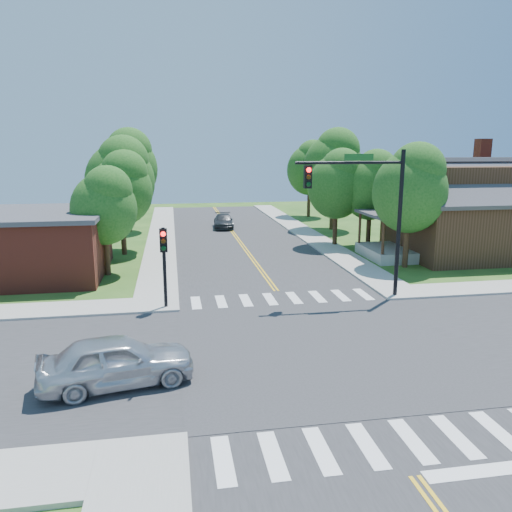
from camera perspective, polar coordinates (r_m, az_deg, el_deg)
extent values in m
plane|color=#264D18|center=(18.94, 7.16, -10.44)|extent=(100.00, 100.00, 0.00)
cube|color=#2D2D30|center=(18.93, 7.16, -10.38)|extent=(10.00, 90.00, 0.04)
cube|color=#2D2D30|center=(18.93, 7.16, -10.37)|extent=(90.00, 10.00, 0.04)
cube|color=#2D2D30|center=(18.94, 7.16, -10.44)|extent=(10.20, 10.20, 0.06)
cube|color=#9E9B93|center=(43.79, 5.43, 2.78)|extent=(2.20, 40.00, 0.14)
cube|color=#9E9B93|center=(42.32, -10.75, 2.28)|extent=(2.20, 40.00, 0.14)
cube|color=white|center=(24.03, -6.87, -5.32)|extent=(0.45, 2.00, 0.01)
cube|color=white|center=(24.11, -4.01, -5.20)|extent=(0.45, 2.00, 0.01)
cube|color=white|center=(24.25, -1.17, -5.07)|extent=(0.45, 2.00, 0.01)
cube|color=white|center=(24.44, 1.62, -4.93)|extent=(0.45, 2.00, 0.01)
cube|color=white|center=(24.70, 4.36, -4.78)|extent=(0.45, 2.00, 0.01)
cube|color=white|center=(25.00, 7.04, -4.62)|extent=(0.45, 2.00, 0.01)
cube|color=white|center=(25.37, 9.64, -4.46)|extent=(0.45, 2.00, 0.01)
cube|color=white|center=(25.78, 12.17, -4.29)|extent=(0.45, 2.00, 0.01)
cube|color=white|center=(12.79, -3.78, -22.25)|extent=(0.45, 2.00, 0.01)
cube|color=white|center=(12.94, 1.92, -21.77)|extent=(0.45, 2.00, 0.01)
cube|color=white|center=(13.19, 7.40, -21.13)|extent=(0.45, 2.00, 0.01)
cube|color=white|center=(13.55, 12.59, -20.35)|extent=(0.45, 2.00, 0.01)
cube|color=white|center=(14.00, 17.42, -19.48)|extent=(0.45, 2.00, 0.01)
cube|color=white|center=(14.54, 21.87, -18.55)|extent=(0.45, 2.00, 0.01)
cube|color=white|center=(15.15, 25.93, -17.60)|extent=(0.45, 2.00, 0.01)
cube|color=yellow|center=(43.84, -2.86, 2.80)|extent=(0.10, 37.50, 0.01)
cube|color=yellow|center=(43.86, -2.60, 2.81)|extent=(0.10, 37.50, 0.01)
cylinder|color=black|center=(25.04, 16.03, 3.36)|extent=(0.20, 0.20, 7.20)
cylinder|color=black|center=(23.75, 10.70, 10.44)|extent=(5.20, 0.14, 0.14)
cube|color=#19591E|center=(23.84, 11.69, 11.01)|extent=(1.40, 0.04, 0.30)
cube|color=black|center=(23.17, 5.94, 9.00)|extent=(0.34, 0.28, 1.05)
sphere|color=#FF0C0C|center=(22.99, 6.07, 9.75)|extent=(0.22, 0.22, 0.22)
sphere|color=#3F2605|center=(23.00, 6.05, 8.96)|extent=(0.22, 0.22, 0.22)
sphere|color=#05330F|center=(23.02, 6.03, 8.16)|extent=(0.22, 0.22, 0.22)
cylinder|color=black|center=(22.93, -10.40, -1.49)|extent=(0.16, 0.16, 3.80)
cube|color=black|center=(22.66, -10.53, 1.77)|extent=(0.34, 0.28, 1.05)
sphere|color=#FF0C0C|center=(22.44, -10.57, 2.48)|extent=(0.22, 0.22, 0.22)
sphere|color=#3F2605|center=(22.49, -10.54, 1.68)|extent=(0.22, 0.22, 0.22)
sphere|color=#05330F|center=(22.55, -10.51, 0.88)|extent=(0.22, 0.22, 0.22)
cube|color=#362213|center=(37.39, 23.56, 3.16)|extent=(10.00, 8.00, 4.00)
cube|color=#9E9B93|center=(34.65, 14.56, 0.37)|extent=(2.60, 4.50, 0.70)
cylinder|color=#362213|center=(32.18, 14.33, 1.75)|extent=(0.18, 0.18, 2.50)
cylinder|color=#362213|center=(35.81, 11.76, 2.92)|extent=(0.18, 0.18, 2.50)
cube|color=#38383D|center=(34.23, 14.79, 4.63)|extent=(2.80, 4.80, 0.18)
cube|color=maroon|center=(41.48, 24.04, 6.10)|extent=(0.90, 0.90, 7.11)
cube|color=maroon|center=(31.70, -26.00, 1.00)|extent=(10.00, 8.00, 3.50)
cube|color=#38383D|center=(31.43, -26.31, 4.30)|extent=(10.40, 8.40, 0.25)
cylinder|color=#382314|center=(32.08, 16.77, 1.25)|extent=(0.34, 0.34, 2.85)
ellipsoid|color=#174C16|center=(31.65, 17.14, 6.98)|extent=(4.49, 4.27, 4.94)
sphere|color=#174C16|center=(31.53, 17.95, 9.37)|extent=(3.29, 3.29, 3.29)
cylinder|color=#382314|center=(37.99, 12.73, 3.01)|extent=(0.34, 0.34, 2.68)
ellipsoid|color=#174C16|center=(37.63, 12.95, 7.57)|extent=(4.23, 4.02, 4.66)
sphere|color=#174C16|center=(37.49, 13.59, 9.47)|extent=(3.11, 3.11, 3.11)
cylinder|color=#382314|center=(45.64, 8.64, 5.13)|extent=(0.34, 0.34, 3.36)
ellipsoid|color=#174C16|center=(45.33, 8.80, 9.90)|extent=(5.31, 5.04, 5.84)
sphere|color=#174C16|center=(45.20, 9.32, 11.89)|extent=(3.89, 3.89, 3.89)
cylinder|color=#382314|center=(53.87, 6.04, 6.10)|extent=(0.34, 0.34, 3.01)
ellipsoid|color=#174C16|center=(53.61, 6.12, 9.72)|extent=(4.76, 4.52, 5.23)
sphere|color=#174C16|center=(53.45, 6.53, 11.23)|extent=(3.49, 3.49, 3.49)
cylinder|color=#382314|center=(30.18, -16.67, 0.11)|extent=(0.34, 0.34, 2.36)
ellipsoid|color=#174C16|center=(29.75, -16.99, 5.14)|extent=(3.72, 3.54, 4.10)
sphere|color=#174C16|center=(29.41, -16.59, 7.28)|extent=(2.73, 2.73, 2.73)
cylinder|color=#382314|center=(36.83, -14.97, 2.88)|extent=(0.34, 0.34, 3.03)
ellipsoid|color=#174C16|center=(36.45, -15.27, 8.22)|extent=(4.79, 4.55, 5.27)
sphere|color=#174C16|center=(36.15, -14.95, 10.49)|extent=(3.51, 3.51, 3.51)
cylinder|color=#382314|center=(45.44, -14.31, 4.84)|extent=(0.34, 0.34, 3.34)
ellipsoid|color=#174C16|center=(45.13, -14.56, 9.60)|extent=(5.28, 5.01, 5.80)
sphere|color=#174C16|center=(44.87, -14.31, 11.63)|extent=(3.87, 3.87, 3.87)
cylinder|color=#382314|center=(54.60, -14.05, 5.71)|extent=(0.34, 0.34, 2.70)
ellipsoid|color=#174C16|center=(54.35, -14.22, 8.91)|extent=(4.26, 4.04, 4.68)
sphere|color=#174C16|center=(54.07, -13.98, 10.26)|extent=(3.12, 3.12, 3.12)
cylinder|color=#382314|center=(37.96, 9.02, 3.17)|extent=(0.34, 0.34, 2.71)
ellipsoid|color=#174C16|center=(37.60, 9.18, 7.78)|extent=(4.27, 4.06, 4.70)
sphere|color=#174C16|center=(37.43, 9.79, 9.71)|extent=(3.13, 3.13, 3.13)
cylinder|color=#382314|center=(35.64, -14.90, 2.30)|extent=(0.34, 0.34, 2.68)
ellipsoid|color=#174C16|center=(35.26, -15.17, 7.16)|extent=(4.24, 4.03, 4.66)
sphere|color=#174C16|center=(34.95, -14.82, 9.23)|extent=(3.11, 3.11, 3.11)
imported|color=silver|center=(16.34, -15.63, -11.58)|extent=(3.71, 5.45, 1.61)
imported|color=#2F3234|center=(45.88, -3.73, 3.94)|extent=(2.34, 4.52, 1.24)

